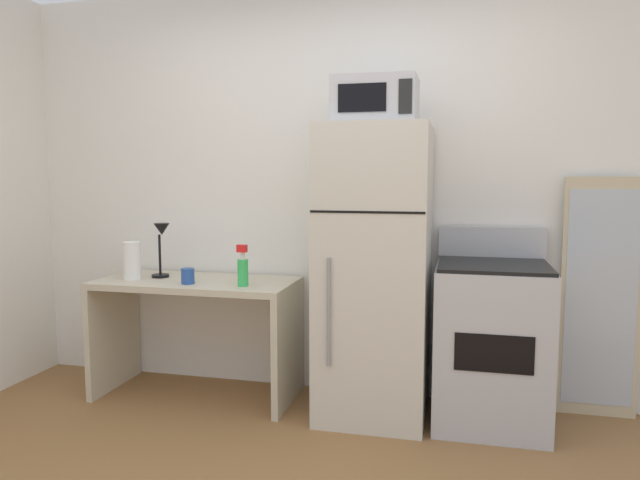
# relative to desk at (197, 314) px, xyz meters

# --- Properties ---
(wall_back_white) EXTENTS (5.00, 0.10, 2.60)m
(wall_back_white) POSITION_rel_desk_xyz_m (0.86, 0.36, 0.77)
(wall_back_white) COLOR white
(wall_back_white) RESTS_ON ground
(desk) EXTENTS (1.25, 0.58, 0.75)m
(desk) POSITION_rel_desk_xyz_m (0.00, 0.00, 0.00)
(desk) COLOR beige
(desk) RESTS_ON ground
(desk_lamp) EXTENTS (0.14, 0.12, 0.35)m
(desk_lamp) POSITION_rel_desk_xyz_m (-0.25, 0.02, 0.46)
(desk_lamp) COLOR black
(desk_lamp) RESTS_ON desk
(spray_bottle) EXTENTS (0.06, 0.06, 0.25)m
(spray_bottle) POSITION_rel_desk_xyz_m (0.36, -0.13, 0.32)
(spray_bottle) COLOR green
(spray_bottle) RESTS_ON desk
(coffee_mug) EXTENTS (0.08, 0.08, 0.09)m
(coffee_mug) POSITION_rel_desk_xyz_m (0.01, -0.14, 0.27)
(coffee_mug) COLOR #264C99
(coffee_mug) RESTS_ON desk
(paper_towel_roll) EXTENTS (0.11, 0.11, 0.24)m
(paper_towel_roll) POSITION_rel_desk_xyz_m (-0.40, -0.08, 0.34)
(paper_towel_roll) COLOR white
(paper_towel_roll) RESTS_ON desk
(refrigerator) EXTENTS (0.62, 0.66, 1.69)m
(refrigerator) POSITION_rel_desk_xyz_m (1.14, -0.03, 0.31)
(refrigerator) COLOR beige
(refrigerator) RESTS_ON ground
(microwave) EXTENTS (0.46, 0.35, 0.26)m
(microwave) POSITION_rel_desk_xyz_m (1.14, -0.05, 1.29)
(microwave) COLOR #B7B7BC
(microwave) RESTS_ON refrigerator
(oven_range) EXTENTS (0.62, 0.61, 1.10)m
(oven_range) POSITION_rel_desk_xyz_m (1.80, -0.01, -0.06)
(oven_range) COLOR #B7B7BC
(oven_range) RESTS_ON ground
(leaning_mirror) EXTENTS (0.44, 0.03, 1.40)m
(leaning_mirror) POSITION_rel_desk_xyz_m (2.41, 0.25, 0.17)
(leaning_mirror) COLOR #C6B793
(leaning_mirror) RESTS_ON ground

